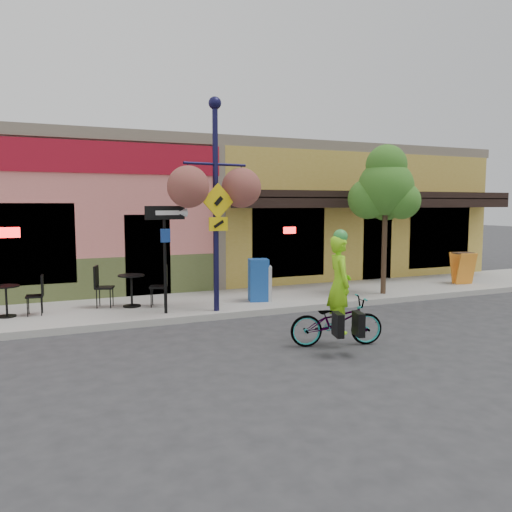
% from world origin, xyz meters
% --- Properties ---
extents(ground, '(90.00, 90.00, 0.00)m').
position_xyz_m(ground, '(0.00, 0.00, 0.00)').
color(ground, '#2D2D30').
rests_on(ground, ground).
extents(sidewalk, '(24.00, 3.00, 0.15)m').
position_xyz_m(sidewalk, '(0.00, 2.00, 0.07)').
color(sidewalk, '#9E9B93').
rests_on(sidewalk, ground).
extents(curb, '(24.00, 0.12, 0.15)m').
position_xyz_m(curb, '(0.00, 0.55, 0.07)').
color(curb, '#A8A59E').
rests_on(curb, ground).
extents(building, '(18.20, 8.20, 4.50)m').
position_xyz_m(building, '(0.00, 7.50, 2.25)').
color(building, '#E1776F').
rests_on(building, ground).
extents(bicycle, '(1.81, 1.02, 0.90)m').
position_xyz_m(bicycle, '(-0.69, -2.24, 0.45)').
color(bicycle, maroon).
rests_on(bicycle, ground).
extents(cyclist_rider, '(0.57, 0.73, 1.76)m').
position_xyz_m(cyclist_rider, '(-0.64, -2.24, 0.88)').
color(cyclist_rider, '#8CE718').
rests_on(cyclist_rider, ground).
extents(lamp_post, '(1.60, 0.82, 4.78)m').
position_xyz_m(lamp_post, '(-1.96, 0.80, 2.54)').
color(lamp_post, '#131137').
rests_on(lamp_post, sidewalk).
extents(one_way_sign, '(0.93, 0.33, 2.38)m').
position_xyz_m(one_way_sign, '(-3.09, 0.99, 1.34)').
color(one_way_sign, black).
rests_on(one_way_sign, sidewalk).
extents(cafe_set_left, '(1.54, 0.84, 0.89)m').
position_xyz_m(cafe_set_left, '(-6.33, 1.97, 0.60)').
color(cafe_set_left, black).
rests_on(cafe_set_left, sidewalk).
extents(cafe_set_right, '(1.84, 1.30, 1.00)m').
position_xyz_m(cafe_set_right, '(-3.67, 2.01, 0.65)').
color(cafe_set_right, black).
rests_on(cafe_set_right, sidewalk).
extents(newspaper_box_blue, '(0.56, 0.52, 1.06)m').
position_xyz_m(newspaper_box_blue, '(-0.62, 1.50, 0.68)').
color(newspaper_box_blue, '#1B4EA6').
rests_on(newspaper_box_blue, sidewalk).
extents(newspaper_box_grey, '(0.51, 0.49, 0.87)m').
position_xyz_m(newspaper_box_grey, '(-0.50, 1.46, 0.59)').
color(newspaper_box_grey, '#B6B6B6').
rests_on(newspaper_box_grey, sidewalk).
extents(street_tree, '(2.05, 2.05, 4.05)m').
position_xyz_m(street_tree, '(2.92, 1.12, 2.17)').
color(street_tree, '#3D7A26').
rests_on(street_tree, sidewalk).
extents(sandwich_board, '(0.63, 0.50, 0.97)m').
position_xyz_m(sandwich_board, '(6.17, 1.37, 0.63)').
color(sandwich_board, orange).
rests_on(sandwich_board, sidewalk).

